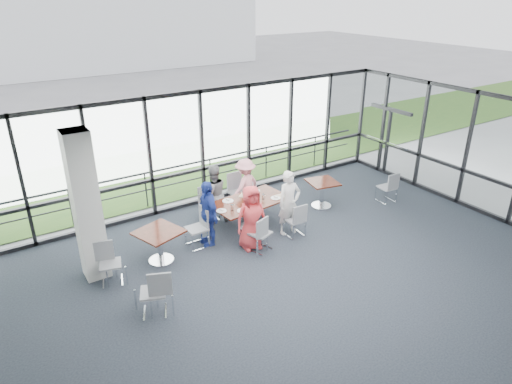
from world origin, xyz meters
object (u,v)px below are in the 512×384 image
structural_column (86,207)px  chair_main_fl (209,204)px  chair_main_nl (260,233)px  side_table_left (159,236)px  side_table_right (322,186)px  diner_end (208,213)px  chair_spare_la (153,292)px  diner_near_left (251,218)px  chair_main_fr (238,192)px  diner_far_right (245,186)px  chair_spare_lb (110,264)px  diner_far_left (213,194)px  chair_spare_r (387,187)px  chair_main_end (197,229)px  diner_near_right (289,203)px  main_table (249,205)px  chair_main_nr (295,220)px

structural_column → chair_main_fl: (3.20, 0.94, -1.17)m
chair_main_nl → side_table_left: bearing=139.3°
structural_column → side_table_right: bearing=-0.6°
structural_column → diner_end: (2.61, -0.15, -0.79)m
chair_main_nl → chair_spare_la: chair_spare_la is taller
diner_near_left → chair_main_fl: diner_near_left is taller
side_table_left → chair_main_fl: (1.85, 1.19, -0.21)m
chair_main_fr → chair_main_fl: bearing=5.5°
side_table_left → diner_far_right: 3.10m
chair_spare_la → chair_main_fr: bearing=61.8°
chair_spare_la → side_table_left: bearing=86.7°
chair_main_nl → chair_spare_lb: bearing=150.2°
diner_far_left → chair_spare_r: size_ratio=1.78×
structural_column → diner_far_left: (3.25, 0.76, -0.82)m
diner_end → chair_main_end: diner_end is taller
side_table_right → chair_main_nl: bearing=-159.6°
diner_near_right → chair_main_nl: 1.16m
main_table → diner_near_left: (-0.49, -0.86, 0.15)m
diner_end → chair_main_end: bearing=-91.2°
structural_column → main_table: 3.98m
chair_main_fr → chair_main_end: 2.20m
diner_far_right → chair_main_end: (-1.94, -0.96, -0.29)m
main_table → chair_main_nr: chair_main_nr is taller
diner_far_left → side_table_left: bearing=34.5°
structural_column → main_table: (3.86, -0.01, -0.97)m
chair_main_fr → chair_spare_la: (-3.61, -2.94, -0.02)m
diner_near_right → side_table_left: bearing=177.1°
diner_end → chair_spare_r: (5.33, -0.68, -0.37)m
chair_main_end → structural_column: bearing=-93.1°
diner_near_left → diner_near_right: diner_near_right is taller
diner_near_left → diner_near_right: size_ratio=0.96×
side_table_right → diner_far_right: (-1.94, 0.90, 0.14)m
side_table_right → chair_main_nl: chair_main_nl is taller
side_table_left → chair_main_end: (0.96, 0.12, -0.17)m
side_table_left → chair_spare_r: 6.62m
side_table_right → diner_near_left: bearing=-164.3°
side_table_right → chair_main_nl: (-2.73, -1.01, -0.17)m
chair_main_nr → chair_main_end: size_ratio=0.92×
diner_near_left → chair_main_nl: (0.10, -0.22, -0.34)m
side_table_right → chair_spare_lb: chair_spare_lb is taller
chair_spare_r → chair_main_fl: bearing=164.0°
chair_main_nl → chair_spare_la: size_ratio=0.94×
diner_far_right → chair_spare_lb: (-4.07, -1.30, -0.31)m
diner_far_right → chair_spare_la: (-3.70, -2.72, -0.28)m
chair_main_end → chair_spare_la: (-1.76, -1.75, 0.00)m
diner_near_left → diner_far_left: 1.63m
diner_end → chair_main_nr: (1.94, -0.81, -0.38)m
chair_spare_lb → chair_spare_la: bearing=120.9°
diner_near_right → chair_spare_lb: (-4.34, 0.30, -0.37)m
side_table_left → diner_end: size_ratio=0.70×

